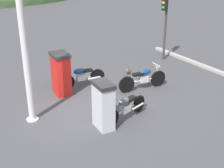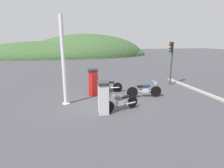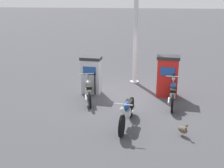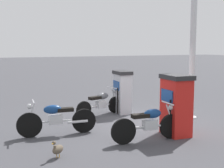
% 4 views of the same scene
% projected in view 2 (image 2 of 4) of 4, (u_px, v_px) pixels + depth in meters
% --- Properties ---
extents(ground_plane, '(120.00, 120.00, 0.00)m').
position_uv_depth(ground_plane, '(105.00, 101.00, 10.00)').
color(ground_plane, '#424247').
extents(fuel_pump_near, '(0.60, 0.87, 1.52)m').
position_uv_depth(fuel_pump_near, '(103.00, 97.00, 8.29)').
color(fuel_pump_near, silver).
rests_on(fuel_pump_near, ground).
extents(fuel_pump_far, '(0.72, 0.93, 1.64)m').
position_uv_depth(fuel_pump_far, '(93.00, 82.00, 11.13)').
color(fuel_pump_far, red).
rests_on(fuel_pump_far, ground).
extents(motorcycle_near_pump, '(1.93, 0.73, 0.93)m').
position_uv_depth(motorcycle_near_pump, '(121.00, 102.00, 8.61)').
color(motorcycle_near_pump, black).
rests_on(motorcycle_near_pump, ground).
extents(motorcycle_far_pump, '(1.99, 0.56, 0.96)m').
position_uv_depth(motorcycle_far_pump, '(107.00, 86.00, 11.59)').
color(motorcycle_far_pump, black).
rests_on(motorcycle_far_pump, ground).
extents(motorcycle_extra, '(2.12, 0.62, 0.97)m').
position_uv_depth(motorcycle_extra, '(145.00, 90.00, 10.63)').
color(motorcycle_extra, black).
rests_on(motorcycle_extra, ground).
extents(wandering_duck, '(0.37, 0.35, 0.42)m').
position_uv_depth(wandering_duck, '(140.00, 87.00, 12.37)').
color(wandering_duck, brown).
rests_on(wandering_duck, ground).
extents(roadside_traffic_light, '(0.39, 0.26, 3.24)m').
position_uv_depth(roadside_traffic_light, '(171.00, 56.00, 13.27)').
color(roadside_traffic_light, '#38383A').
rests_on(roadside_traffic_light, ground).
extents(canopy_support_pole, '(0.40, 0.40, 4.56)m').
position_uv_depth(canopy_support_pole, '(64.00, 63.00, 9.10)').
color(canopy_support_pole, silver).
rests_on(canopy_support_pole, ground).
extents(road_edge_kerb, '(0.61, 8.24, 0.12)m').
position_uv_depth(road_edge_kerb, '(202.00, 92.00, 11.63)').
color(road_edge_kerb, '#9E9E93').
rests_on(road_edge_kerb, ground).
extents(distant_hill_main, '(26.95, 20.86, 9.82)m').
position_uv_depth(distant_hill_main, '(87.00, 55.00, 42.82)').
color(distant_hill_main, '#38562D').
rests_on(distant_hill_main, ground).
extents(distant_hill_secondary, '(38.95, 16.63, 6.76)m').
position_uv_depth(distant_hill_secondary, '(63.00, 56.00, 39.31)').
color(distant_hill_secondary, '#38562D').
rests_on(distant_hill_secondary, ground).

